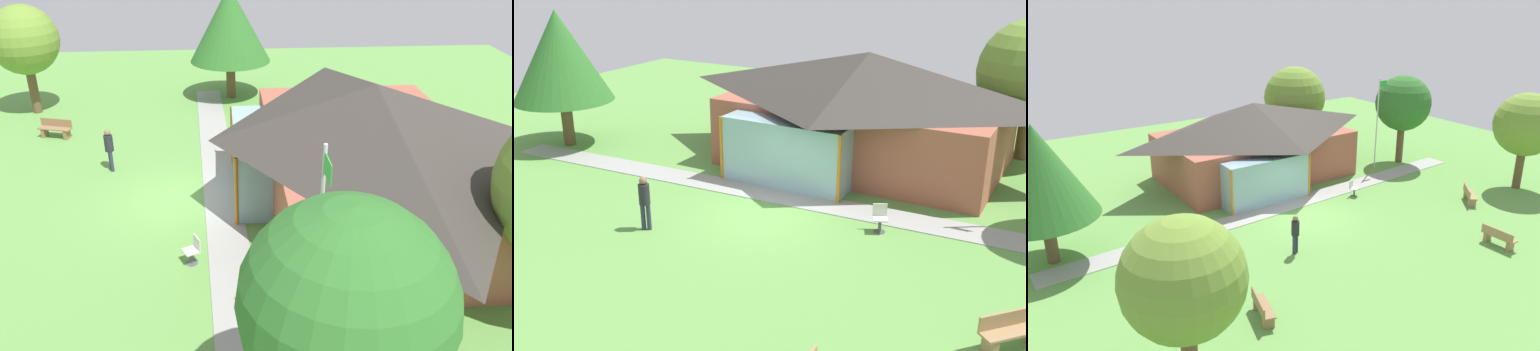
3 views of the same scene
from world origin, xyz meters
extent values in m
plane|color=#609947|center=(0.00, 0.00, 0.00)|extent=(44.00, 44.00, 0.00)
cube|color=#A35642|center=(0.87, 6.59, 1.35)|extent=(10.53, 6.53, 2.70)
pyramid|color=#38332D|center=(0.87, 6.59, 3.58)|extent=(11.53, 7.53, 1.76)
cube|color=#8CB2BF|center=(-0.71, 2.73, 1.22)|extent=(4.74, 1.20, 2.43)
cylinder|color=orange|center=(-3.07, 2.13, 1.22)|extent=(0.12, 0.12, 2.43)
cylinder|color=orange|center=(1.66, 2.13, 1.22)|extent=(0.12, 0.12, 2.43)
cube|color=#999993|center=(0.00, 1.67, 0.01)|extent=(24.80, 2.57, 0.03)
cylinder|color=silver|center=(7.92, 3.57, 2.82)|extent=(0.08, 0.08, 5.63)
cube|color=green|center=(8.22, 3.57, 5.28)|extent=(0.60, 0.02, 0.40)
cube|color=olive|center=(-6.19, -5.78, 0.45)|extent=(0.82, 1.56, 0.06)
cube|color=olive|center=(-6.04, -5.25, 0.20)|extent=(0.43, 0.26, 0.39)
cube|color=olive|center=(-6.34, -6.31, 0.20)|extent=(0.43, 0.26, 0.39)
cube|color=olive|center=(-6.37, -5.73, 0.66)|extent=(0.46, 1.46, 0.36)
cube|color=beige|center=(3.68, 0.71, 0.44)|extent=(0.59, 0.59, 0.04)
cube|color=beige|center=(3.59, 0.89, 0.66)|extent=(0.41, 0.23, 0.40)
cylinder|color=#4C4C51|center=(3.68, 0.71, 0.21)|extent=(0.10, 0.10, 0.42)
cylinder|color=#4C4C51|center=(3.68, 0.71, 0.01)|extent=(0.36, 0.36, 0.02)
cylinder|color=#2D3347|center=(-2.59, -2.65, 0.42)|extent=(0.14, 0.14, 0.85)
cylinder|color=#2D3347|center=(-2.76, -2.71, 0.42)|extent=(0.14, 0.14, 0.85)
cylinder|color=#26262D|center=(-2.67, -2.68, 1.18)|extent=(0.34, 0.34, 0.65)
sphere|color=#846047|center=(-2.67, -2.68, 1.62)|extent=(0.24, 0.24, 0.24)
cylinder|color=brown|center=(-9.63, -7.59, 1.21)|extent=(0.44, 0.44, 2.42)
sphere|color=olive|center=(-9.63, -7.59, 3.66)|extent=(3.30, 3.30, 3.30)
sphere|color=#2D6B28|center=(10.11, 3.57, 3.88)|extent=(3.51, 3.51, 3.51)
cylinder|color=brown|center=(-11.34, 2.32, 1.01)|extent=(0.49, 0.49, 2.01)
cone|color=#2D6B28|center=(-11.34, 2.32, 3.92)|extent=(4.25, 4.25, 3.82)
camera|label=1|loc=(16.43, 1.72, 9.45)|focal=36.96mm
camera|label=2|loc=(8.95, -15.41, 8.16)|focal=42.03mm
camera|label=3|loc=(-13.63, -18.00, 10.39)|focal=34.98mm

